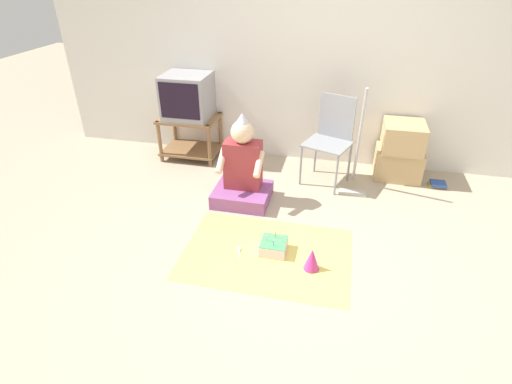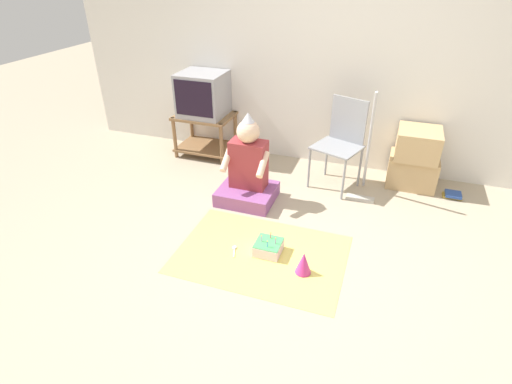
{
  "view_description": "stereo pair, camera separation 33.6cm",
  "coord_description": "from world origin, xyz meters",
  "px_view_note": "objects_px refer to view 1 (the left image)",
  "views": [
    {
      "loc": [
        0.21,
        -2.44,
        2.13
      ],
      "look_at": [
        -0.45,
        0.49,
        0.35
      ],
      "focal_mm": 28.0,
      "sensor_mm": 36.0,
      "label": 1
    },
    {
      "loc": [
        0.54,
        -2.35,
        2.13
      ],
      "look_at": [
        -0.45,
        0.49,
        0.35
      ],
      "focal_mm": 28.0,
      "sensor_mm": 36.0,
      "label": 2
    }
  ],
  "objects_px": {
    "dust_mop": "(356,164)",
    "book_pile": "(438,184)",
    "folding_chair": "(331,134)",
    "person_seated": "(243,173)",
    "tv": "(187,96)",
    "party_hat_blue": "(312,259)",
    "cardboard_box_stack": "(400,151)",
    "birthday_cake": "(274,246)"
  },
  "relations": [
    {
      "from": "folding_chair",
      "to": "person_seated",
      "type": "relative_size",
      "value": 1.02
    },
    {
      "from": "party_hat_blue",
      "to": "cardboard_box_stack",
      "type": "bearing_deg",
      "value": 66.49
    },
    {
      "from": "birthday_cake",
      "to": "cardboard_box_stack",
      "type": "bearing_deg",
      "value": 55.77
    },
    {
      "from": "book_pile",
      "to": "birthday_cake",
      "type": "height_order",
      "value": "birthday_cake"
    },
    {
      "from": "cardboard_box_stack",
      "to": "tv",
      "type": "bearing_deg",
      "value": 179.98
    },
    {
      "from": "cardboard_box_stack",
      "to": "party_hat_blue",
      "type": "bearing_deg",
      "value": -113.51
    },
    {
      "from": "cardboard_box_stack",
      "to": "person_seated",
      "type": "height_order",
      "value": "person_seated"
    },
    {
      "from": "birthday_cake",
      "to": "party_hat_blue",
      "type": "height_order",
      "value": "party_hat_blue"
    },
    {
      "from": "party_hat_blue",
      "to": "book_pile",
      "type": "bearing_deg",
      "value": 53.66
    },
    {
      "from": "folding_chair",
      "to": "party_hat_blue",
      "type": "distance_m",
      "value": 1.58
    },
    {
      "from": "tv",
      "to": "person_seated",
      "type": "xyz_separation_m",
      "value": [
        0.86,
        -0.85,
        -0.45
      ]
    },
    {
      "from": "book_pile",
      "to": "birthday_cake",
      "type": "relative_size",
      "value": 0.87
    },
    {
      "from": "birthday_cake",
      "to": "party_hat_blue",
      "type": "xyz_separation_m",
      "value": [
        0.33,
        -0.14,
        0.04
      ]
    },
    {
      "from": "tv",
      "to": "folding_chair",
      "type": "xyz_separation_m",
      "value": [
        1.66,
        -0.23,
        -0.22
      ]
    },
    {
      "from": "tv",
      "to": "cardboard_box_stack",
      "type": "relative_size",
      "value": 0.82
    },
    {
      "from": "party_hat_blue",
      "to": "person_seated",
      "type": "bearing_deg",
      "value": 131.32
    },
    {
      "from": "cardboard_box_stack",
      "to": "person_seated",
      "type": "relative_size",
      "value": 0.69
    },
    {
      "from": "book_pile",
      "to": "tv",
      "type": "bearing_deg",
      "value": 177.18
    },
    {
      "from": "folding_chair",
      "to": "dust_mop",
      "type": "relative_size",
      "value": 0.83
    },
    {
      "from": "tv",
      "to": "book_pile",
      "type": "distance_m",
      "value": 2.93
    },
    {
      "from": "folding_chair",
      "to": "book_pile",
      "type": "bearing_deg",
      "value": 4.42
    },
    {
      "from": "dust_mop",
      "to": "book_pile",
      "type": "distance_m",
      "value": 0.98
    },
    {
      "from": "cardboard_box_stack",
      "to": "dust_mop",
      "type": "bearing_deg",
      "value": -137.59
    },
    {
      "from": "folding_chair",
      "to": "book_pile",
      "type": "relative_size",
      "value": 4.95
    },
    {
      "from": "cardboard_box_stack",
      "to": "book_pile",
      "type": "bearing_deg",
      "value": -18.13
    },
    {
      "from": "dust_mop",
      "to": "person_seated",
      "type": "relative_size",
      "value": 1.23
    },
    {
      "from": "folding_chair",
      "to": "dust_mop",
      "type": "bearing_deg",
      "value": -35.06
    },
    {
      "from": "tv",
      "to": "person_seated",
      "type": "height_order",
      "value": "tv"
    },
    {
      "from": "folding_chair",
      "to": "cardboard_box_stack",
      "type": "xyz_separation_m",
      "value": [
        0.75,
        0.23,
        -0.22
      ]
    },
    {
      "from": "tv",
      "to": "birthday_cake",
      "type": "distance_m",
      "value": 2.19
    },
    {
      "from": "tv",
      "to": "dust_mop",
      "type": "distance_m",
      "value": 2.04
    },
    {
      "from": "person_seated",
      "to": "birthday_cake",
      "type": "distance_m",
      "value": 0.91
    },
    {
      "from": "cardboard_box_stack",
      "to": "party_hat_blue",
      "type": "distance_m",
      "value": 1.91
    },
    {
      "from": "dust_mop",
      "to": "book_pile",
      "type": "xyz_separation_m",
      "value": [
        0.89,
        0.29,
        -0.29
      ]
    },
    {
      "from": "dust_mop",
      "to": "folding_chair",
      "type": "bearing_deg",
      "value": 144.94
    },
    {
      "from": "person_seated",
      "to": "book_pile",
      "type": "bearing_deg",
      "value": 19.89
    },
    {
      "from": "birthday_cake",
      "to": "tv",
      "type": "bearing_deg",
      "value": 129.48
    },
    {
      "from": "party_hat_blue",
      "to": "folding_chair",
      "type": "bearing_deg",
      "value": 89.49
    },
    {
      "from": "cardboard_box_stack",
      "to": "book_pile",
      "type": "distance_m",
      "value": 0.53
    },
    {
      "from": "cardboard_box_stack",
      "to": "birthday_cake",
      "type": "distance_m",
      "value": 1.95
    },
    {
      "from": "person_seated",
      "to": "cardboard_box_stack",
      "type": "bearing_deg",
      "value": 28.82
    },
    {
      "from": "birthday_cake",
      "to": "person_seated",
      "type": "bearing_deg",
      "value": 121.3
    }
  ]
}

